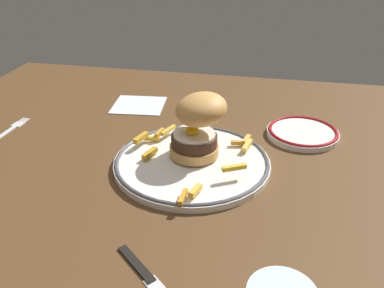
{
  "coord_description": "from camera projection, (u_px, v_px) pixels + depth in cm",
  "views": [
    {
      "loc": [
        14.33,
        -65.47,
        39.87
      ],
      "look_at": [
        1.31,
        -1.7,
        4.6
      ],
      "focal_mm": 38.12,
      "sensor_mm": 36.0,
      "label": 1
    }
  ],
  "objects": [
    {
      "name": "ground_plane",
      "position": [
        187.0,
        169.0,
        0.79
      ],
      "size": [
        128.13,
        101.46,
        4.0
      ],
      "primitive_type": "cube",
      "color": "#51341C"
    },
    {
      "name": "fork",
      "position": [
        9.0,
        130.0,
        0.89
      ],
      "size": [
        2.29,
        14.44,
        0.36
      ],
      "color": "silver",
      "rests_on": "ground_plane"
    },
    {
      "name": "fries_pile",
      "position": [
        194.0,
        148.0,
        0.77
      ],
      "size": [
        22.53,
        28.58,
        2.35
      ],
      "color": "gold",
      "rests_on": "dinner_plate"
    },
    {
      "name": "burger",
      "position": [
        198.0,
        124.0,
        0.74
      ],
      "size": [
        12.92,
        12.48,
        12.51
      ],
      "color": "tan",
      "rests_on": "dinner_plate"
    },
    {
      "name": "side_plate",
      "position": [
        303.0,
        133.0,
        0.86
      ],
      "size": [
        15.06,
        15.06,
        1.6
      ],
      "color": "white",
      "rests_on": "ground_plane"
    },
    {
      "name": "napkin",
      "position": [
        139.0,
        105.0,
        1.01
      ],
      "size": [
        13.48,
        12.82,
        0.4
      ],
      "primitive_type": "cube",
      "rotation": [
        0.0,
        0.0,
        0.1
      ],
      "color": "silver",
      "rests_on": "ground_plane"
    },
    {
      "name": "dinner_plate",
      "position": [
        192.0,
        162.0,
        0.76
      ],
      "size": [
        29.05,
        29.05,
        1.6
      ],
      "color": "white",
      "rests_on": "ground_plane"
    },
    {
      "name": "knife",
      "position": [
        150.0,
        279.0,
        0.51
      ],
      "size": [
        14.54,
        12.97,
        0.7
      ],
      "color": "black",
      "rests_on": "ground_plane"
    }
  ]
}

